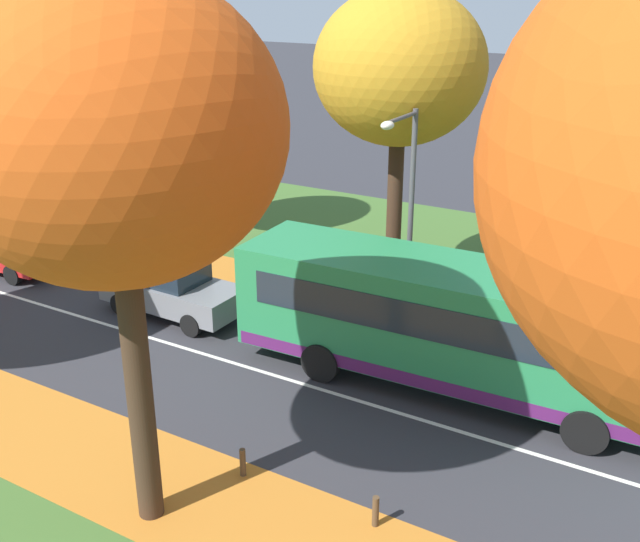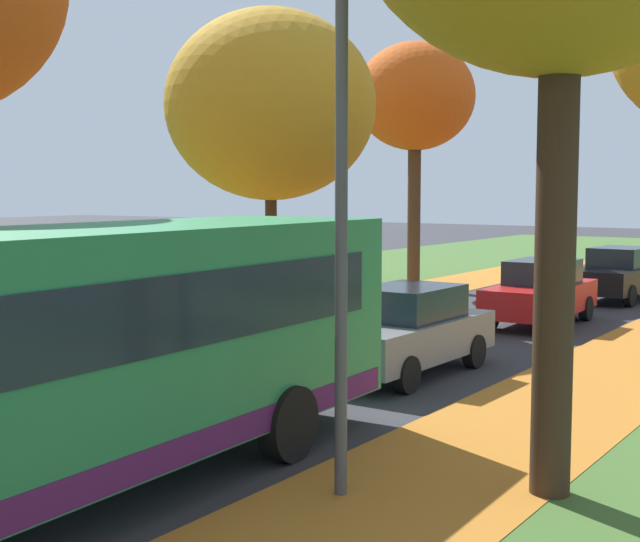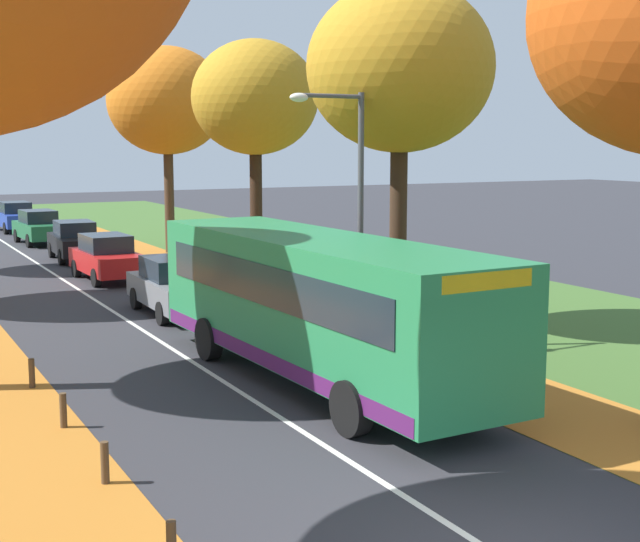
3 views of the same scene
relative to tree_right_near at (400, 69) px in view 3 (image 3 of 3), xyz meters
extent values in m
cube|color=#3D6028|center=(3.28, 8.32, -6.69)|extent=(12.00, 90.00, 0.01)
cube|color=#B26B23|center=(-1.32, 2.32, -6.68)|extent=(2.80, 60.00, 0.00)
cube|color=silver|center=(-5.92, 8.32, -6.69)|extent=(0.12, 80.00, 0.01)
cylinder|color=#382619|center=(0.00, 0.00, -4.21)|extent=(0.45, 0.45, 4.95)
ellipsoid|color=#B27F1E|center=(0.00, 0.00, 0.04)|extent=(4.74, 4.74, 4.27)
cylinder|color=black|center=(0.03, 9.13, -4.31)|extent=(0.43, 0.43, 4.76)
ellipsoid|color=#B27F1E|center=(0.03, 9.13, -0.30)|extent=(4.35, 4.35, 3.92)
cylinder|color=#422D1E|center=(0.01, 18.61, -4.33)|extent=(0.42, 0.42, 4.71)
ellipsoid|color=orange|center=(0.01, 18.61, -0.03)|extent=(5.18, 5.18, 4.67)
cylinder|color=#4C3823|center=(-9.47, -7.02, -6.37)|extent=(0.12, 0.12, 0.63)
cylinder|color=#4C3823|center=(-9.46, -4.16, -6.38)|extent=(0.12, 0.12, 0.62)
cylinder|color=#4C3823|center=(-9.48, -1.31, -6.39)|extent=(0.12, 0.12, 0.60)
cylinder|color=#47474C|center=(-1.92, -1.35, -3.69)|extent=(0.14, 0.14, 6.00)
cylinder|color=#47474C|center=(-2.72, -1.35, -0.79)|extent=(1.60, 0.10, 0.10)
ellipsoid|color=silver|center=(-3.52, -1.35, -0.84)|extent=(0.44, 0.28, 0.20)
cube|color=#237A47|center=(-4.23, -3.57, -4.96)|extent=(2.87, 10.48, 2.50)
cube|color=#19232D|center=(-4.04, -8.70, -4.61)|extent=(2.30, 0.18, 1.30)
cube|color=#19232D|center=(-4.23, -3.57, -4.56)|extent=(2.86, 9.24, 0.80)
cube|color=#4C1951|center=(-4.23, -3.57, -6.03)|extent=(2.88, 10.28, 0.32)
cube|color=yellow|center=(-4.04, -8.72, -3.89)|extent=(1.75, 0.14, 0.28)
cylinder|color=black|center=(-2.92, -6.75, -6.21)|extent=(0.33, 0.97, 0.96)
cylinder|color=black|center=(-5.30, -6.83, -6.21)|extent=(0.33, 0.97, 0.96)
cylinder|color=black|center=(-3.14, -0.67, -6.21)|extent=(0.33, 0.97, 0.96)
cylinder|color=black|center=(-5.51, -0.75, -6.21)|extent=(0.33, 0.97, 0.96)
cube|color=slate|center=(-4.45, 4.73, -6.02)|extent=(1.77, 4.23, 0.70)
cube|color=#19232D|center=(-4.44, 4.88, -5.37)|extent=(1.48, 2.04, 0.60)
cylinder|color=black|center=(-3.69, 3.41, -6.37)|extent=(0.23, 0.64, 0.64)
cylinder|color=black|center=(-5.25, 3.44, -6.37)|extent=(0.23, 0.64, 0.64)
cylinder|color=black|center=(-3.64, 6.02, -6.37)|extent=(0.23, 0.64, 0.64)
cylinder|color=black|center=(-5.21, 6.04, -6.37)|extent=(0.23, 0.64, 0.64)
cube|color=#B21919|center=(-4.52, 11.91, -6.02)|extent=(1.83, 4.25, 0.70)
cube|color=#19232D|center=(-4.53, 12.06, -5.37)|extent=(1.51, 2.06, 0.60)
cylinder|color=black|center=(-3.70, 10.63, -6.37)|extent=(0.24, 0.65, 0.64)
cylinder|color=black|center=(-5.26, 10.58, -6.37)|extent=(0.24, 0.65, 0.64)
cylinder|color=black|center=(-3.78, 13.23, -6.37)|extent=(0.24, 0.65, 0.64)
cylinder|color=black|center=(-5.35, 13.19, -6.37)|extent=(0.24, 0.65, 0.64)
cube|color=black|center=(-4.29, 17.94, -6.02)|extent=(1.90, 4.28, 0.70)
cube|color=#19232D|center=(-4.29, 18.09, -5.37)|extent=(1.54, 2.08, 0.60)
cylinder|color=black|center=(-3.58, 16.60, -6.37)|extent=(0.25, 0.65, 0.64)
cylinder|color=black|center=(-5.14, 16.68, -6.37)|extent=(0.25, 0.65, 0.64)
cylinder|color=black|center=(-3.45, 19.20, -6.37)|extent=(0.25, 0.65, 0.64)
cylinder|color=black|center=(-5.01, 19.28, -6.37)|extent=(0.25, 0.65, 0.64)
cube|color=#1E6038|center=(-4.49, 24.78, -6.02)|extent=(1.90, 4.28, 0.70)
cube|color=#19232D|center=(-4.50, 24.93, -5.37)|extent=(1.54, 2.08, 0.60)
cylinder|color=black|center=(-3.65, 23.52, -6.37)|extent=(0.25, 0.65, 0.64)
cylinder|color=black|center=(-5.21, 23.45, -6.37)|extent=(0.25, 0.65, 0.64)
cylinder|color=black|center=(-3.77, 26.12, -6.37)|extent=(0.25, 0.65, 0.64)
cylinder|color=black|center=(-5.34, 26.05, -6.37)|extent=(0.25, 0.65, 0.64)
cube|color=#233D9E|center=(-4.48, 31.62, -6.02)|extent=(1.85, 4.26, 0.70)
cube|color=#19232D|center=(-4.48, 31.77, -5.37)|extent=(1.51, 2.07, 0.60)
cylinder|color=black|center=(-3.65, 30.34, -6.37)|extent=(0.24, 0.65, 0.64)
cylinder|color=black|center=(-5.22, 30.29, -6.37)|extent=(0.24, 0.65, 0.64)
cylinder|color=black|center=(-3.74, 32.94, -6.37)|extent=(0.24, 0.65, 0.64)
camera|label=1|loc=(-19.12, -8.69, 2.40)|focal=42.00mm
camera|label=2|loc=(3.32, -9.47, -3.28)|focal=50.00mm
camera|label=3|loc=(-12.45, -19.27, -1.82)|focal=50.00mm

